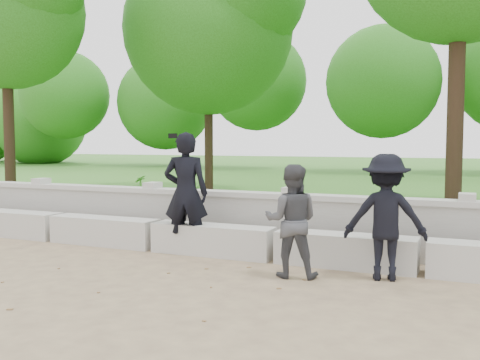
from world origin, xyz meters
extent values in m
plane|color=#A08862|center=(0.00, 0.00, 0.00)|extent=(80.00, 80.00, 0.00)
cube|color=#276021|center=(0.00, 14.00, 0.12)|extent=(40.00, 22.00, 0.25)
cube|color=beige|center=(-3.00, 1.90, 0.23)|extent=(1.90, 0.45, 0.45)
cube|color=beige|center=(-1.00, 1.90, 0.23)|extent=(1.90, 0.45, 0.45)
cube|color=beige|center=(1.00, 1.90, 0.23)|extent=(1.90, 0.45, 0.45)
cube|color=beige|center=(3.00, 1.90, 0.23)|extent=(1.90, 0.45, 0.45)
cube|color=#B4B1AA|center=(0.00, 2.60, 0.41)|extent=(12.50, 0.25, 0.82)
cube|color=beige|center=(0.00, 2.60, 0.86)|extent=(12.50, 0.35, 0.08)
cube|color=black|center=(0.30, 2.46, 0.62)|extent=(0.36, 0.02, 0.24)
imported|color=black|center=(0.60, 1.80, 0.92)|extent=(0.77, 0.61, 1.84)
cube|color=black|center=(0.60, 1.43, 1.78)|extent=(0.14, 0.06, 0.07)
imported|color=#3D3D41|center=(2.49, 1.12, 0.71)|extent=(0.79, 0.68, 1.42)
imported|color=black|center=(3.59, 1.46, 0.78)|extent=(1.09, 0.75, 1.55)
cylinder|color=#382619|center=(-6.08, 4.75, 2.20)|extent=(0.26, 0.26, 3.89)
cylinder|color=#382619|center=(-2.55, 8.81, 2.09)|extent=(0.25, 0.25, 3.69)
sphere|color=#225911|center=(-2.55, 8.81, 5.28)|extent=(4.89, 4.89, 4.89)
cylinder|color=#382619|center=(4.24, 5.28, 2.42)|extent=(0.29, 0.29, 4.34)
imported|color=#44882E|center=(-0.36, 3.72, 0.59)|extent=(0.43, 0.46, 0.68)
imported|color=#44882E|center=(-2.83, 5.68, 0.57)|extent=(0.37, 0.40, 0.64)
camera|label=1|loc=(4.54, -5.21, 1.70)|focal=40.00mm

